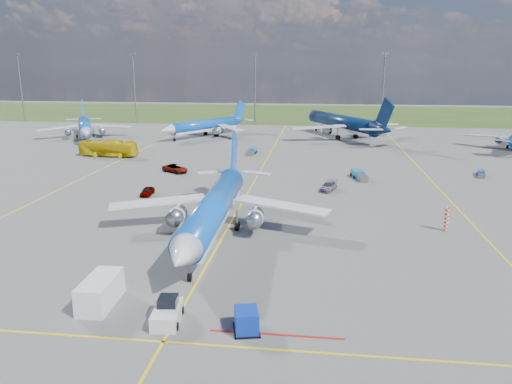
# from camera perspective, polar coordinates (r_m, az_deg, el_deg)

# --- Properties ---
(ground) EXTENTS (400.00, 400.00, 0.00)m
(ground) POSITION_cam_1_polar(r_m,az_deg,el_deg) (55.52, -4.33, -6.03)
(ground) COLOR #575755
(ground) RESTS_ON ground
(grass_strip) EXTENTS (400.00, 80.00, 0.01)m
(grass_strip) POSITION_cam_1_polar(r_m,az_deg,el_deg) (202.13, 4.20, 8.94)
(grass_strip) COLOR #2D4719
(grass_strip) RESTS_ON ground
(taxiway_lines) EXTENTS (60.25, 160.00, 0.02)m
(taxiway_lines) POSITION_cam_1_polar(r_m,az_deg,el_deg) (81.65, -0.37, 0.74)
(taxiway_lines) COLOR yellow
(taxiway_lines) RESTS_ON ground
(floodlight_masts) EXTENTS (202.20, 0.50, 22.70)m
(floodlight_masts) POSITION_cam_1_polar(r_m,az_deg,el_deg) (161.06, 7.12, 11.94)
(floodlight_masts) COLOR slate
(floodlight_masts) RESTS_ON ground
(warning_post) EXTENTS (0.50, 0.50, 3.00)m
(warning_post) POSITION_cam_1_polar(r_m,az_deg,el_deg) (63.47, 20.92, -2.89)
(warning_post) COLOR red
(warning_post) RESTS_ON ground
(bg_jet_nw) EXTENTS (39.23, 42.89, 9.09)m
(bg_jet_nw) POSITION_cam_1_polar(r_m,az_deg,el_deg) (140.70, -18.87, 5.79)
(bg_jet_nw) COLOR blue
(bg_jet_nw) RESTS_ON ground
(bg_jet_nnw) EXTENTS (39.39, 41.97, 8.78)m
(bg_jet_nnw) POSITION_cam_1_polar(r_m,az_deg,el_deg) (137.76, -5.82, 6.32)
(bg_jet_nnw) COLOR blue
(bg_jet_nnw) RESTS_ON ground
(bg_jet_n) EXTENTS (50.28, 54.58, 11.52)m
(bg_jet_n) POSITION_cam_1_polar(r_m,az_deg,el_deg) (137.26, 9.72, 6.15)
(bg_jet_n) COLOR #071C3E
(bg_jet_n) RESTS_ON ground
(main_airliner) EXTENTS (29.21, 37.89, 9.77)m
(main_airliner) POSITION_cam_1_polar(r_m,az_deg,el_deg) (58.24, -4.75, -5.04)
(main_airliner) COLOR blue
(main_airliner) RESTS_ON ground
(pushback_tug) EXTENTS (2.38, 5.40, 1.80)m
(pushback_tug) POSITION_cam_1_polar(r_m,az_deg,el_deg) (40.28, -10.10, -13.40)
(pushback_tug) COLOR silver
(pushback_tug) RESTS_ON ground
(uld_container) EXTENTS (2.15, 2.47, 1.71)m
(uld_container) POSITION_cam_1_polar(r_m,az_deg,el_deg) (38.34, -1.10, -14.48)
(uld_container) COLOR #0C2CA9
(uld_container) RESTS_ON ground
(service_van) EXTENTS (2.48, 5.34, 2.32)m
(service_van) POSITION_cam_1_polar(r_m,az_deg,el_deg) (43.89, -17.37, -10.80)
(service_van) COLOR white
(service_van) RESTS_ON ground
(apron_bus) EXTENTS (12.70, 3.97, 3.48)m
(apron_bus) POSITION_cam_1_polar(r_m,az_deg,el_deg) (111.90, -16.55, 4.80)
(apron_bus) COLOR #DDBF0D
(apron_bus) RESTS_ON ground
(service_car_a) EXTENTS (1.62, 3.79, 1.27)m
(service_car_a) POSITION_cam_1_polar(r_m,az_deg,el_deg) (77.28, -12.32, 0.09)
(service_car_a) COLOR #999999
(service_car_a) RESTS_ON ground
(service_car_b) EXTENTS (5.69, 4.89, 1.45)m
(service_car_b) POSITION_cam_1_polar(r_m,az_deg,el_deg) (92.70, -9.21, 2.67)
(service_car_b) COLOR #999999
(service_car_b) RESTS_ON ground
(service_car_c) EXTENTS (3.11, 4.94, 1.34)m
(service_car_c) POSITION_cam_1_polar(r_m,az_deg,el_deg) (79.26, 8.30, 0.65)
(service_car_c) COLOR #999999
(service_car_c) RESTS_ON ground
(baggage_tug_w) EXTENTS (2.71, 5.82, 1.26)m
(baggage_tug_w) POSITION_cam_1_polar(r_m,az_deg,el_deg) (88.32, 11.70, 1.88)
(baggage_tug_w) COLOR #1B65A4
(baggage_tug_w) RESTS_ON ground
(baggage_tug_c) EXTENTS (1.73, 5.21, 1.15)m
(baggage_tug_c) POSITION_cam_1_polar(r_m,az_deg,el_deg) (110.22, -0.49, 4.63)
(baggage_tug_c) COLOR #1A629C
(baggage_tug_c) RESTS_ON ground
(baggage_tug_e) EXTENTS (2.11, 4.31, 0.94)m
(baggage_tug_e) POSITION_cam_1_polar(r_m,az_deg,el_deg) (96.96, 24.33, 1.90)
(baggage_tug_e) COLOR #194799
(baggage_tug_e) RESTS_ON ground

